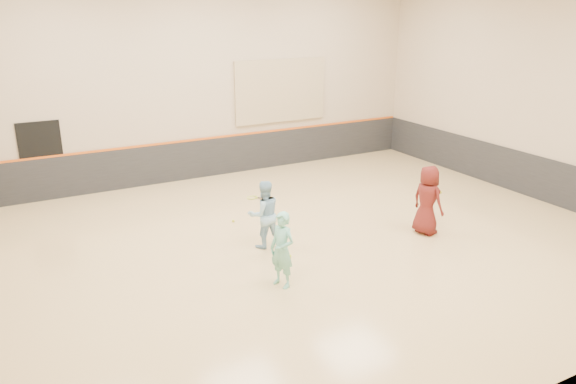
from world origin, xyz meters
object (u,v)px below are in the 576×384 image
instructor (264,214)px  spare_racket (252,196)px  girl (282,250)px  young_man (428,200)px

instructor → spare_racket: bearing=-105.5°
girl → young_man: 4.26m
girl → spare_racket: size_ratio=2.19×
spare_racket → instructor: bearing=-110.2°
instructor → young_man: young_man is taller
young_man → instructor: bearing=63.2°
girl → spare_racket: (1.66, 4.92, -0.70)m
young_man → spare_racket: 5.00m
girl → young_man: (4.20, 0.69, 0.07)m
girl → instructor: size_ratio=0.98×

